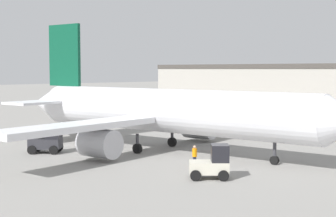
{
  "coord_description": "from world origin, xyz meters",
  "views": [
    {
      "loc": [
        34.49,
        -31.65,
        7.58
      ],
      "look_at": [
        0.0,
        0.0,
        3.96
      ],
      "focal_mm": 55.0,
      "sensor_mm": 36.0,
      "label": 1
    }
  ],
  "objects_px": {
    "baggage_tug": "(212,163)",
    "belt_loader_truck": "(48,140)",
    "airplane": "(160,111)",
    "ground_crew_worker": "(195,156)"
  },
  "relations": [
    {
      "from": "ground_crew_worker",
      "to": "airplane",
      "type": "bearing_deg",
      "value": -42.97
    },
    {
      "from": "ground_crew_worker",
      "to": "baggage_tug",
      "type": "distance_m",
      "value": 4.36
    },
    {
      "from": "ground_crew_worker",
      "to": "baggage_tug",
      "type": "height_order",
      "value": "baggage_tug"
    },
    {
      "from": "airplane",
      "to": "ground_crew_worker",
      "type": "distance_m",
      "value": 8.99
    },
    {
      "from": "ground_crew_worker",
      "to": "baggage_tug",
      "type": "xyz_separation_m",
      "value": [
        3.8,
        -2.12,
        0.18
      ]
    },
    {
      "from": "ground_crew_worker",
      "to": "baggage_tug",
      "type": "relative_size",
      "value": 0.52
    },
    {
      "from": "baggage_tug",
      "to": "belt_loader_truck",
      "type": "bearing_deg",
      "value": 142.82
    },
    {
      "from": "airplane",
      "to": "ground_crew_worker",
      "type": "relative_size",
      "value": 22.25
    },
    {
      "from": "airplane",
      "to": "belt_loader_truck",
      "type": "distance_m",
      "value": 10.48
    },
    {
      "from": "ground_crew_worker",
      "to": "belt_loader_truck",
      "type": "xyz_separation_m",
      "value": [
        -13.65,
        -4.99,
        0.31
      ]
    }
  ]
}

